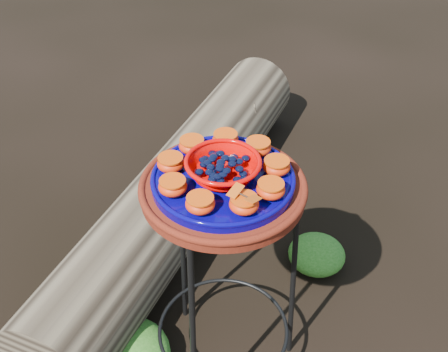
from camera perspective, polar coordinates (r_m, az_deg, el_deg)
plant_stand at (r=1.65m, az=-0.09°, el=-11.17°), size 0.44×0.44×0.70m
terracotta_saucer at (r=1.40m, az=-0.10°, el=-1.36°), size 0.41×0.41×0.03m
cobalt_plate at (r=1.38m, az=-0.10°, el=-0.45°), size 0.35×0.35×0.02m
red_bowl at (r=1.36m, az=-0.11°, el=0.74°), size 0.18×0.18×0.05m
glass_gems at (r=1.33m, az=-0.11°, el=1.97°), size 0.14×0.14×0.02m
orange_half_0 at (r=1.26m, az=2.05°, el=-2.87°), size 0.07×0.07×0.04m
orange_half_1 at (r=1.31m, az=4.76°, el=-1.37°), size 0.07×0.07×0.04m
orange_half_2 at (r=1.38m, az=5.35°, el=0.98°), size 0.07×0.07×0.04m
orange_half_3 at (r=1.44m, az=3.48°, el=2.92°), size 0.07×0.07×0.04m
orange_half_4 at (r=1.47m, az=0.15°, el=3.72°), size 0.07×0.07×0.04m
orange_half_5 at (r=1.45m, az=-3.27°, el=3.11°), size 0.07×0.07×0.04m
orange_half_6 at (r=1.39m, az=-5.43°, el=1.29°), size 0.07×0.07×0.04m
orange_half_7 at (r=1.32m, az=-5.23°, el=-1.06°), size 0.07×0.07×0.04m
orange_half_8 at (r=1.27m, az=-2.43°, el=-2.83°), size 0.07×0.07×0.04m
butterfly at (r=1.25m, az=2.08°, el=-1.96°), size 0.10×0.08×0.02m
driftwood_log at (r=2.26m, az=-4.34°, el=-1.31°), size 1.79×1.28×0.34m
foliage_right at (r=2.18m, az=9.40°, el=-7.76°), size 0.22×0.22×0.11m
foliage_back at (r=2.06m, az=-12.08°, el=-11.15°), size 0.27×0.27×0.14m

